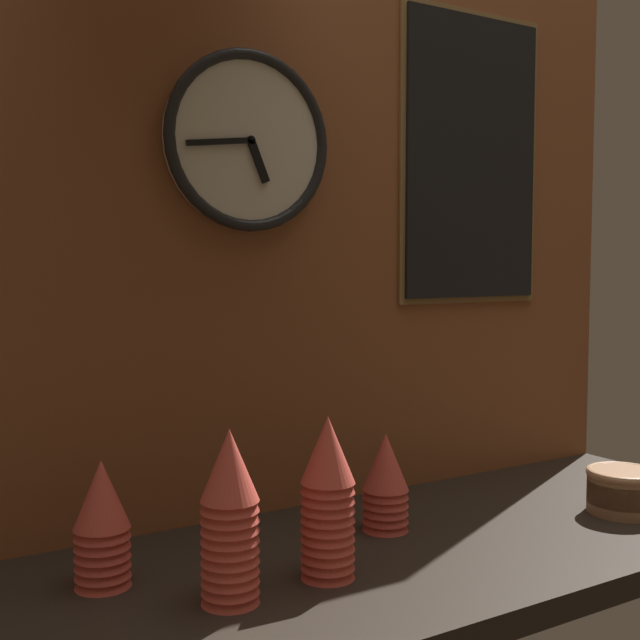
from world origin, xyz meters
name	(u,v)px	position (x,y,z in m)	size (l,w,h in m)	color
ground_plane	(368,562)	(0.00, 0.00, -0.02)	(1.60, 0.56, 0.04)	black
wall_tiled_back	(284,219)	(0.00, 0.27, 0.53)	(1.60, 0.03, 1.05)	brown
cup_stack_center_right	(386,482)	(0.08, 0.06, 0.08)	(0.08, 0.08, 0.16)	#DB4C3D
cup_stack_center	(328,497)	(-0.11, -0.06, 0.12)	(0.08, 0.08, 0.23)	#DB4C3D
cup_stack_center_left	(230,516)	(-0.27, -0.07, 0.12)	(0.08, 0.08, 0.23)	#DB4C3D
cup_stack_left	(102,524)	(-0.39, 0.07, 0.09)	(0.08, 0.08, 0.18)	#DB4C3D
bowl_stack_far_right	(623,489)	(0.50, -0.09, 0.04)	(0.13, 0.13, 0.08)	#996B47
wall_clock	(249,141)	(-0.09, 0.23, 0.65)	(0.31, 0.03, 0.31)	beige
menu_board	(472,158)	(0.43, 0.24, 0.66)	(0.36, 0.01, 0.59)	olive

